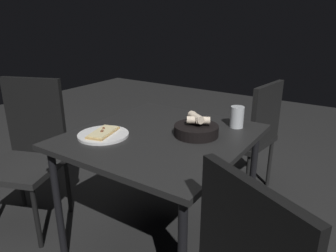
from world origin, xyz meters
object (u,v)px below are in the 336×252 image
pizza_plate (103,134)px  bread_basket (196,129)px  chair_spare (29,146)px  chair_far (250,131)px  dining_table (161,145)px  beer_glass (237,118)px

pizza_plate → bread_basket: bearing=-145.3°
chair_spare → chair_far: bearing=-133.4°
pizza_plate → bread_basket: 0.51m
dining_table → pizza_plate: bearing=39.1°
beer_glass → chair_spare: size_ratio=0.13×
dining_table → bread_basket: size_ratio=4.05×
chair_far → chair_spare: bearing=46.6°
bread_basket → chair_spare: 1.13m
dining_table → pizza_plate: pizza_plate is taller
chair_spare → dining_table: bearing=-163.7°
dining_table → pizza_plate: 0.33m
beer_glass → chair_far: chair_far is taller
pizza_plate → bread_basket: (-0.41, -0.29, 0.03)m
chair_far → chair_spare: (1.09, 1.15, 0.03)m
bread_basket → beer_glass: bearing=-118.1°
beer_glass → chair_far: size_ratio=0.14×
chair_spare → bread_basket: bearing=-161.8°
dining_table → pizza_plate: size_ratio=3.55×
pizza_plate → chair_spare: 0.67m
bread_basket → chair_spare: size_ratio=0.25×
chair_spare → beer_glass: bearing=-153.3°
beer_glass → bread_basket: bearing=61.9°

